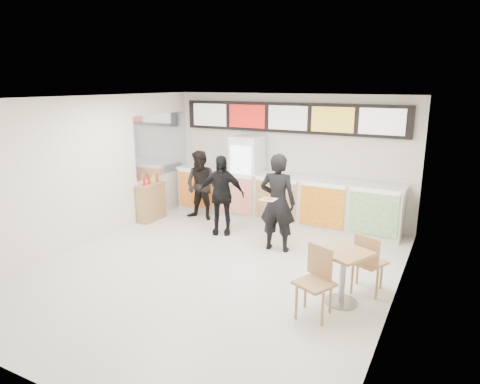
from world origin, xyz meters
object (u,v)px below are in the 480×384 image
Objects in this scene: customer_main at (278,203)px; customer_left at (201,186)px; customer_mid at (221,195)px; cafe_table at (343,267)px; drinks_fridge at (247,177)px; service_counter at (281,198)px; condiment_ledge at (151,202)px.

customer_left is (-2.40, 0.98, -0.13)m from customer_main.
customer_mid is 1.00× the size of cafe_table.
drinks_fridge is 1.19× the size of customer_left.
drinks_fridge is 2.31m from customer_main.
service_counter is 3.98m from cafe_table.
condiment_ledge is at bearing -175.45° from cafe_table.
cafe_table is at bearing -45.04° from drinks_fridge.
condiment_ledge is at bearing -143.90° from drinks_fridge.
customer_left is (-1.79, -0.73, 0.27)m from service_counter.
customer_left is at bearing 31.31° from condiment_ledge.
service_counter is 1.03m from drinks_fridge.
customer_main reaches higher than customer_mid.
service_counter is at bearing -0.99° from drinks_fridge.
customer_left is 4.81m from cafe_table.
drinks_fridge is at bearing 179.01° from service_counter.
customer_mid reaches higher than condiment_ledge.
cafe_table is 1.62× the size of condiment_ledge.
customer_mid reaches higher than cafe_table.
drinks_fridge is at bearing 39.48° from customer_left.
drinks_fridge is 1.14× the size of customer_mid.
customer_main is at bearing -48.13° from drinks_fridge.
service_counter is 1.95m from customer_left.
cafe_table is at bearing -20.09° from condiment_ledge.
customer_mid is at bearing -121.90° from service_counter.
drinks_fridge is 4.61m from cafe_table.
drinks_fridge reaches higher than customer_left.
condiment_ledge is at bearing -154.28° from service_counter.
customer_main reaches higher than customer_left.
customer_mid is (0.07, -1.40, -0.13)m from drinks_fridge.
customer_main is 1.51m from customer_mid.
service_counter is at bearing 150.20° from cafe_table.
customer_mid is at bearing -86.99° from drinks_fridge.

